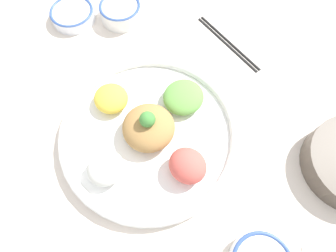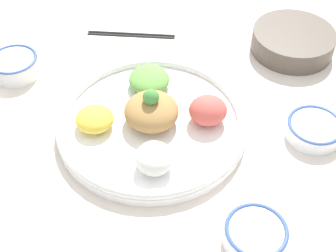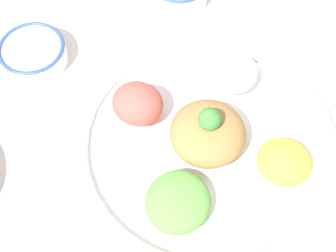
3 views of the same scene
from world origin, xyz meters
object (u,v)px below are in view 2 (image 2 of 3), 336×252
sauce_bowl_red (15,65)px  chopsticks_pair_near (131,34)px  salad_platter (152,122)px  side_serving_bowl (293,40)px  rice_bowl_blue (255,235)px  sauce_bowl_far (314,129)px

sauce_bowl_red → chopsticks_pair_near: size_ratio=0.49×
salad_platter → sauce_bowl_red: salad_platter is taller
side_serving_bowl → chopsticks_pair_near: 0.40m
salad_platter → side_serving_bowl: bearing=129.9°
salad_platter → rice_bowl_blue: (0.25, 0.18, -0.00)m
sauce_bowl_red → side_serving_bowl: (-0.10, 0.65, 0.00)m
side_serving_bowl → chopsticks_pair_near: bearing=-97.5°
salad_platter → side_serving_bowl: salad_platter is taller
salad_platter → rice_bowl_blue: salad_platter is taller
sauce_bowl_red → chopsticks_pair_near: 0.30m
sauce_bowl_red → sauce_bowl_far: (0.18, 0.65, -0.01)m
sauce_bowl_far → chopsticks_pair_near: sauce_bowl_far is taller
rice_bowl_blue → side_serving_bowl: side_serving_bowl is taller
sauce_bowl_far → rice_bowl_blue: bearing=-30.6°
sauce_bowl_red → rice_bowl_blue: bearing=49.9°
salad_platter → chopsticks_pair_near: bearing=-168.1°
rice_bowl_blue → chopsticks_pair_near: bearing=-156.6°
chopsticks_pair_near → side_serving_bowl: bearing=176.0°
side_serving_bowl → salad_platter: bearing=-50.1°
salad_platter → side_serving_bowl: size_ratio=1.97×
sauce_bowl_far → side_serving_bowl: 0.28m
rice_bowl_blue → side_serving_bowl: 0.54m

